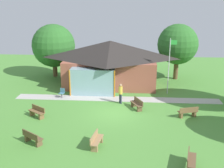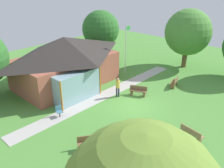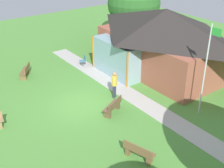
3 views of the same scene
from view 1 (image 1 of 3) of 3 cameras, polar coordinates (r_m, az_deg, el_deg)
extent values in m
plane|color=#54933D|center=(21.78, 0.58, -5.94)|extent=(44.00, 44.00, 0.00)
cube|color=#A35642|center=(28.46, -0.35, 2.65)|extent=(9.02, 5.46, 2.75)
pyramid|color=#2D2826|center=(27.96, -0.36, 7.16)|extent=(10.02, 6.46, 1.79)
cube|color=#8CB2BF|center=(25.45, -3.98, 0.49)|extent=(4.06, 1.20, 2.48)
cylinder|color=orange|center=(25.26, -8.74, 0.19)|extent=(0.12, 0.12, 2.48)
cylinder|color=orange|center=(24.68, 0.50, -0.01)|extent=(0.12, 0.12, 2.48)
cube|color=#BCB7B2|center=(24.59, 1.03, -3.10)|extent=(18.16, 1.33, 0.03)
cylinder|color=silver|center=(25.75, 11.68, 3.50)|extent=(0.08, 0.08, 5.20)
cube|color=green|center=(25.36, 12.67, 8.41)|extent=(0.60, 0.02, 0.40)
cube|color=brown|center=(22.39, 5.08, -4.09)|extent=(1.05, 1.54, 0.06)
cube|color=brown|center=(22.04, 5.71, -5.19)|extent=(0.43, 0.32, 0.39)
cube|color=brown|center=(22.94, 4.45, -4.22)|extent=(0.43, 0.32, 0.39)
cube|color=brown|center=(22.40, 5.53, -3.52)|extent=(0.71, 1.37, 0.36)
cube|color=brown|center=(15.66, 16.17, -14.88)|extent=(0.78, 1.56, 0.06)
cube|color=brown|center=(16.27, 16.18, -14.63)|extent=(0.43, 0.25, 0.39)
cube|color=brown|center=(15.55, 15.52, -14.16)|extent=(0.41, 1.47, 0.36)
cube|color=#9E7A51|center=(16.94, -3.13, -11.52)|extent=(0.68, 1.55, 0.06)
cube|color=#9E7A51|center=(17.52, -2.59, -11.41)|extent=(0.42, 0.22, 0.39)
cube|color=#9E7A51|center=(16.61, -3.67, -13.18)|extent=(0.42, 0.22, 0.39)
cube|color=#9E7A51|center=(16.89, -3.77, -10.82)|extent=(0.31, 1.49, 0.36)
cube|color=brown|center=(17.95, -16.04, -10.46)|extent=(1.49, 1.19, 0.06)
cube|color=brown|center=(18.48, -17.02, -10.61)|extent=(0.35, 0.42, 0.39)
cube|color=brown|center=(17.68, -14.88, -11.76)|extent=(0.35, 0.42, 0.39)
cube|color=brown|center=(17.76, -16.60, -10.06)|extent=(1.28, 0.88, 0.36)
cube|color=brown|center=(21.62, 15.41, -5.49)|extent=(1.56, 0.86, 0.06)
cube|color=brown|center=(21.48, 14.05, -6.28)|extent=(0.27, 0.43, 0.39)
cube|color=brown|center=(21.98, 16.63, -5.94)|extent=(0.27, 0.43, 0.39)
cube|color=brown|center=(21.39, 15.69, -5.16)|extent=(1.45, 0.50, 0.36)
cube|color=brown|center=(21.57, -15.37, -5.54)|extent=(1.48, 1.21, 0.06)
cube|color=brown|center=(21.26, -14.43, -6.56)|extent=(0.36, 0.42, 0.39)
cube|color=brown|center=(22.09, -16.17, -5.78)|extent=(0.36, 0.42, 0.39)
cube|color=brown|center=(21.60, -15.01, -4.89)|extent=(1.27, 0.90, 0.36)
cube|color=teal|center=(25.14, -10.39, -1.90)|extent=(0.53, 0.53, 0.04)
cube|color=teal|center=(25.23, -10.21, -1.29)|extent=(0.44, 0.14, 0.40)
cylinder|color=#4C4C51|center=(25.21, -10.36, -2.40)|extent=(0.10, 0.10, 0.42)
cylinder|color=#4C4C51|center=(25.28, -10.34, -2.82)|extent=(0.36, 0.36, 0.02)
cylinder|color=#2D3347|center=(23.43, 1.87, -3.10)|extent=(0.14, 0.14, 0.85)
cylinder|color=#2D3347|center=(23.57, 1.66, -2.97)|extent=(0.14, 0.14, 0.85)
cylinder|color=gold|center=(23.25, 1.78, -1.30)|extent=(0.34, 0.34, 0.65)
sphere|color=tan|center=(23.11, 1.79, -0.26)|extent=(0.24, 0.24, 0.24)
cylinder|color=brown|center=(32.21, -11.71, 3.11)|extent=(0.52, 0.52, 1.74)
sphere|color=#2D6B28|center=(31.67, -12.00, 7.78)|extent=(4.78, 4.78, 4.78)
cylinder|color=brown|center=(31.23, 13.10, 3.05)|extent=(0.50, 0.50, 2.24)
sphere|color=#2D6B28|center=(30.68, 13.45, 8.02)|extent=(4.34, 4.34, 4.34)
camera|label=2|loc=(17.52, -52.66, 13.32)|focal=37.53mm
camera|label=3|loc=(17.27, 50.50, 13.21)|focal=47.82mm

